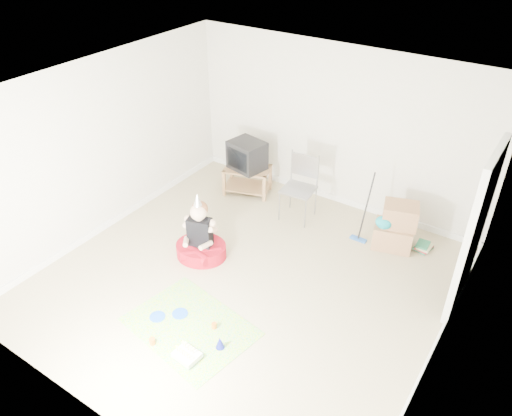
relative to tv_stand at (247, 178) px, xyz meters
The scene contains 16 objects.
ground 2.29m from the tv_stand, 56.10° to the right, with size 5.00×5.00×0.00m, color #BEAF88.
doorway_recess 3.88m from the tv_stand, 10.37° to the right, with size 0.02×0.90×2.05m, color black.
tv_stand is the anchor object (origin of this frame).
crt_tv 0.43m from the tv_stand, behind, with size 0.56×0.46×0.48m, color black.
folding_chair 1.14m from the tv_stand, 10.21° to the right, with size 0.52×0.50×1.06m.
cardboard_boxes 2.64m from the tv_stand, ahead, with size 0.65×0.57×0.70m.
floor_mop 2.18m from the tv_stand, ahead, with size 0.25×0.34×1.01m.
book_pile 3.07m from the tv_stand, ahead, with size 0.26×0.30×0.11m.
seated_woman 1.87m from the tv_stand, 76.16° to the right, with size 0.90×0.90×1.04m.
party_mat 3.21m from the tv_stand, 68.04° to the right, with size 1.49×1.08×0.01m, color #FF3581.
birthday_cake 3.67m from the tv_stand, 66.23° to the right, with size 0.30×0.25×0.14m.
blue_plate_near 3.04m from the tv_stand, 71.58° to the right, with size 0.20×0.20×0.01m, color blue.
blue_plate_far 3.17m from the tv_stand, 76.09° to the right, with size 0.19×0.19×0.01m, color blue.
orange_cup_near 3.18m from the tv_stand, 62.76° to the right, with size 0.06×0.06×0.07m, color #D06717.
orange_cup_far 3.57m from the tv_stand, 73.53° to the right, with size 0.07×0.07×0.08m, color #D06717.
blue_party_hat 3.47m from the tv_stand, 60.72° to the right, with size 0.11×0.11×0.16m, color #1A1DB7.
Camera 1 is at (2.95, -4.18, 4.49)m, focal length 35.00 mm.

